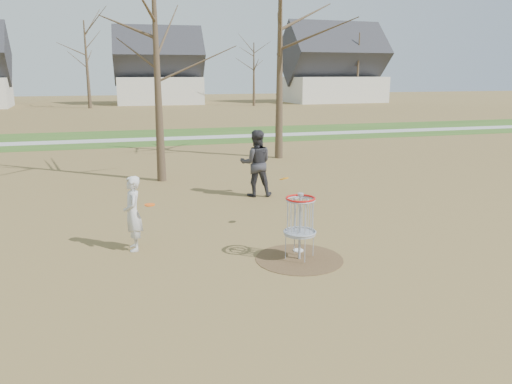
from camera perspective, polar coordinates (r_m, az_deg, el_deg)
ground at (r=10.34m, az=4.96°, el=-7.64°), size 160.00×160.00×0.00m
green_band at (r=30.44m, az=-9.09°, el=6.31°), size 160.00×8.00×0.01m
footpath at (r=29.45m, az=-8.86°, el=6.10°), size 160.00×1.50×0.01m
dirt_circle at (r=10.34m, az=4.96°, el=-7.61°), size 1.80×1.80×0.01m
player_standing at (r=10.91m, az=-13.90°, el=-2.41°), size 0.41×0.60×1.61m
player_throwing at (r=15.27m, az=0.01°, el=3.31°), size 1.12×0.94×2.04m
disc_grounded at (r=10.77m, az=4.86°, el=-6.66°), size 0.22×0.22×0.02m
discs_in_play at (r=11.26m, az=-3.62°, el=0.21°), size 3.45×0.98×0.28m
disc_golf_basket at (r=10.05m, az=5.07°, el=-2.77°), size 0.64×0.64×1.35m
bare_trees at (r=45.13m, az=-9.33°, el=15.38°), size 52.62×44.98×9.00m
houses_row at (r=62.06m, az=-8.70°, el=13.15°), size 56.51×10.01×7.26m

